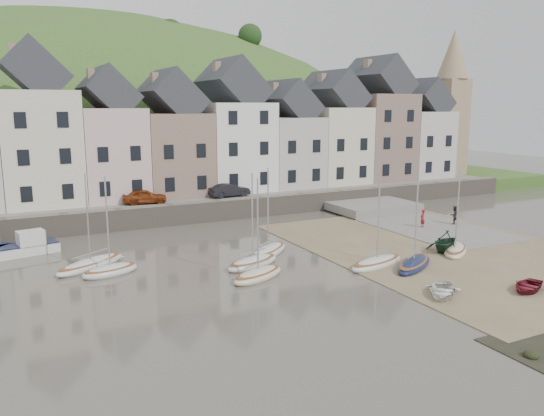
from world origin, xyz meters
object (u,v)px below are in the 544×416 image
rowboat_red (528,286)px  person_dark (454,215)px  rowboat_white (442,290)px  rowboat_green (445,241)px  car_left (145,196)px  car_right (230,190)px  person_red (422,218)px  sailboat_0 (91,264)px

rowboat_red → person_dark: size_ratio=1.72×
rowboat_white → rowboat_green: size_ratio=0.96×
rowboat_green → car_left: (-16.31, 20.11, 1.41)m
rowboat_white → car_right: (-1.49, 26.70, 1.89)m
rowboat_white → rowboat_green: rowboat_green is taller
rowboat_white → car_left: car_left is taller
rowboat_white → person_red: 16.93m
sailboat_0 → rowboat_red: sailboat_0 is taller
rowboat_white → rowboat_red: (4.85, -1.58, -0.01)m
sailboat_0 → rowboat_red: 26.37m
sailboat_0 → rowboat_white: 21.60m
person_dark → car_right: 20.65m
car_left → car_right: car_left is taller
rowboat_red → person_dark: (8.93, 14.45, 0.57)m
person_red → car_right: 18.11m
sailboat_0 → car_left: 14.31m
rowboat_green → person_dark: 9.51m
rowboat_white → person_red: person_red is taller
rowboat_white → car_left: 28.46m
person_dark → rowboat_red: bearing=65.0°
rowboat_green → person_dark: person_dark is taller
car_right → rowboat_green: bearing=-162.1°
rowboat_white → rowboat_red: size_ratio=1.05×
rowboat_red → car_right: 29.05m
person_dark → person_red: bearing=0.3°
car_left → car_right: size_ratio=0.97×
sailboat_0 → rowboat_white: size_ratio=2.21×
person_red → car_left: (-20.23, 13.47, 1.37)m
rowboat_green → car_right: 21.73m
person_red → car_right: (-12.03, 13.47, 1.37)m
rowboat_red → car_right: size_ratio=0.69×
rowboat_green → car_left: size_ratio=0.78×
rowboat_green → car_right: size_ratio=0.76×
person_red → car_left: 24.34m
rowboat_white → person_dark: 18.86m
rowboat_green → rowboat_red: 8.38m
rowboat_red → sailboat_0: bearing=-147.1°
rowboat_green → rowboat_white: bearing=-65.5°
sailboat_0 → person_red: 26.87m
sailboat_0 → person_dark: 30.12m
rowboat_red → person_dark: person_dark is taller
sailboat_0 → car_right: sailboat_0 is taller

